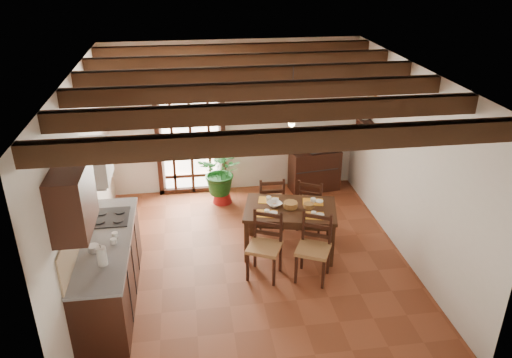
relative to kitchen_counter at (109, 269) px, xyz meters
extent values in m
plane|color=brown|center=(1.96, 0.60, -0.47)|extent=(5.00, 5.00, 0.00)
cube|color=silver|center=(1.96, 3.10, 0.93)|extent=(4.50, 0.02, 2.80)
cube|color=silver|center=(1.96, -1.90, 0.93)|extent=(4.50, 0.02, 2.80)
cube|color=silver|center=(-0.29, 0.60, 0.93)|extent=(0.02, 5.00, 2.80)
cube|color=silver|center=(4.21, 0.60, 0.93)|extent=(0.02, 5.00, 2.80)
cube|color=white|center=(1.96, 0.60, 2.33)|extent=(4.50, 5.00, 0.02)
cube|color=black|center=(1.96, -1.50, 2.22)|extent=(4.50, 0.14, 0.20)
cube|color=black|center=(1.96, -0.66, 2.22)|extent=(4.50, 0.14, 0.20)
cube|color=black|center=(1.96, 0.18, 2.22)|extent=(4.50, 0.14, 0.20)
cube|color=black|center=(1.96, 1.02, 2.22)|extent=(4.50, 0.14, 0.20)
cube|color=black|center=(1.96, 1.86, 2.22)|extent=(4.50, 0.14, 0.20)
cube|color=black|center=(1.96, 2.70, 2.22)|extent=(4.50, 0.14, 0.20)
cube|color=white|center=(1.16, 3.09, 0.63)|extent=(1.01, 0.02, 2.11)
cube|color=black|center=(1.16, 3.04, 1.77)|extent=(1.26, 0.10, 0.08)
cube|color=black|center=(0.57, 3.04, 0.63)|extent=(0.08, 0.10, 2.28)
cube|color=black|center=(1.75, 3.04, 0.63)|extent=(0.08, 0.10, 2.28)
cube|color=black|center=(1.16, 3.02, 0.63)|extent=(1.01, 0.03, 2.02)
cube|color=black|center=(0.01, 0.00, -0.03)|extent=(0.60, 2.20, 0.88)
cube|color=slate|center=(0.01, 0.00, 0.43)|extent=(0.64, 2.25, 0.04)
cube|color=tan|center=(-0.28, 0.00, 0.66)|extent=(0.02, 2.20, 0.50)
cube|color=black|center=(-0.12, -0.70, 1.38)|extent=(0.35, 0.80, 0.70)
cube|color=white|center=(-0.09, 0.55, 1.28)|extent=(0.38, 0.60, 0.50)
cube|color=silver|center=(-0.09, 0.55, 1.01)|extent=(0.32, 0.55, 0.04)
cube|color=black|center=(0.01, 0.55, 0.45)|extent=(0.50, 0.55, 0.02)
cylinder|color=white|center=(0.06, -0.55, 0.56)|extent=(0.11, 0.11, 0.24)
cylinder|color=silver|center=(-0.09, -0.25, 0.48)|extent=(0.14, 0.14, 0.10)
cube|color=#331D10|center=(2.54, 0.82, 0.23)|extent=(1.50, 1.14, 0.05)
cube|color=#331D10|center=(2.54, 0.82, 0.16)|extent=(1.35, 1.03, 0.10)
cube|color=#331D10|center=(3.22, 1.05, -0.13)|extent=(0.08, 0.08, 0.68)
cube|color=#331D10|center=(2.03, 1.33, -0.13)|extent=(0.08, 0.08, 0.68)
cube|color=#331D10|center=(3.06, 0.32, -0.13)|extent=(0.08, 0.08, 0.68)
cube|color=#331D10|center=(1.86, 0.60, -0.13)|extent=(0.08, 0.08, 0.68)
cube|color=#A97848|center=(2.06, 0.22, 0.00)|extent=(0.57, 0.56, 0.05)
cube|color=black|center=(2.13, 0.38, 0.24)|extent=(0.41, 0.22, 0.48)
cube|color=black|center=(2.06, 0.22, -0.24)|extent=(0.55, 0.54, 0.47)
cube|color=#A97848|center=(2.71, 0.07, 0.00)|extent=(0.58, 0.57, 0.05)
cube|color=black|center=(2.79, 0.23, 0.24)|extent=(0.41, 0.23, 0.48)
cube|color=black|center=(2.71, 0.07, -0.24)|extent=(0.55, 0.54, 0.47)
cube|color=#A97848|center=(2.38, 1.58, -0.02)|extent=(0.44, 0.42, 0.05)
cube|color=black|center=(2.37, 1.41, 0.22)|extent=(0.43, 0.05, 0.47)
cube|color=black|center=(2.38, 1.58, -0.25)|extent=(0.42, 0.40, 0.46)
cube|color=#A97848|center=(3.03, 1.43, -0.02)|extent=(0.56, 0.55, 0.05)
cube|color=black|center=(2.95, 1.28, 0.21)|extent=(0.39, 0.23, 0.46)
cube|color=black|center=(3.03, 1.43, -0.25)|extent=(0.53, 0.52, 0.45)
cube|color=orange|center=(2.21, 0.61, 0.23)|extent=(0.31, 0.23, 0.01)
cube|color=orange|center=(2.88, 0.61, 0.23)|extent=(0.31, 0.23, 0.01)
cube|color=orange|center=(2.21, 1.04, 0.23)|extent=(0.31, 0.23, 0.01)
cube|color=orange|center=(2.88, 1.04, 0.23)|extent=(0.31, 0.23, 0.01)
cylinder|color=olive|center=(2.54, 0.82, 0.27)|extent=(0.21, 0.21, 0.09)
imported|color=white|center=(2.32, 0.93, 0.28)|extent=(0.28, 0.28, 0.05)
cube|color=black|center=(3.44, 2.83, -0.08)|extent=(0.97, 0.53, 0.78)
cube|color=black|center=(3.44, 2.83, 0.50)|extent=(0.47, 0.45, 0.33)
cube|color=black|center=(3.44, 2.65, 0.50)|extent=(0.30, 0.11, 0.25)
cube|color=white|center=(3.46, 3.08, 1.28)|extent=(0.25, 0.03, 0.32)
cone|color=maroon|center=(1.66, 2.53, -0.36)|extent=(0.35, 0.35, 0.22)
imported|color=#144C19|center=(1.66, 2.53, 0.10)|extent=(2.45, 2.28, 2.20)
cube|color=black|center=(4.10, 2.20, 1.08)|extent=(0.20, 0.42, 0.03)
cube|color=black|center=(4.10, 2.03, 0.99)|extent=(0.18, 0.03, 0.18)
cube|color=black|center=(4.10, 2.37, 0.99)|extent=(0.18, 0.03, 0.18)
imported|color=#B2BFB2|center=(4.10, 2.20, 1.18)|extent=(0.15, 0.15, 0.15)
sphere|color=orange|center=(4.10, 2.20, 1.39)|extent=(0.14, 0.14, 0.14)
cylinder|color=#144C19|center=(4.10, 2.20, 1.24)|extent=(0.01, 0.01, 0.28)
cube|color=brown|center=(4.18, 2.20, 1.58)|extent=(0.03, 0.32, 0.32)
cube|color=#C3B292|center=(4.17, 2.20, 1.58)|extent=(0.01, 0.26, 0.26)
cylinder|color=black|center=(2.54, 0.92, 1.98)|extent=(0.01, 0.01, 0.70)
cone|color=beige|center=(2.54, 0.92, 1.61)|extent=(0.36, 0.36, 0.14)
sphere|color=#FFD88C|center=(2.54, 0.92, 1.53)|extent=(0.09, 0.09, 0.09)
camera|label=1|loc=(1.11, -5.51, 3.77)|focal=35.00mm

